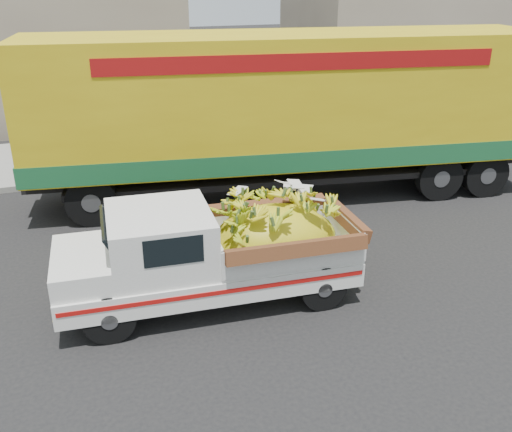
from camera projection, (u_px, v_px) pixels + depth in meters
name	position (u px, v px, depth m)	size (l,w,h in m)	color
ground	(276.00, 265.00, 10.65)	(100.00, 100.00, 0.00)	black
curb	(201.00, 168.00, 15.68)	(60.00, 0.25, 0.15)	gray
sidewalk	(184.00, 148.00, 17.51)	(60.00, 4.00, 0.14)	gray
building_right	(443.00, 19.00, 26.56)	(14.00, 6.00, 6.00)	gray
pickup_truck	(230.00, 249.00, 9.26)	(4.86, 2.03, 1.67)	black
semi_trailer	(288.00, 109.00, 13.21)	(12.06, 4.18, 3.80)	black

